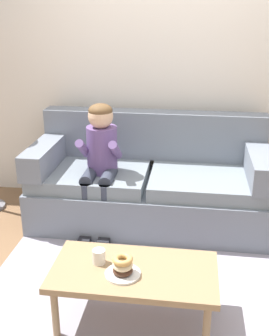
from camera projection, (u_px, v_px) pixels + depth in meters
name	position (u px, v px, depth m)	size (l,w,h in m)	color
ground	(154.00, 273.00, 3.13)	(10.00, 10.00, 0.00)	brown
wall_back	(171.00, 57.00, 3.92)	(8.00, 0.10, 2.80)	silver
area_rug	(150.00, 293.00, 2.90)	(2.30, 1.83, 0.01)	#9993A3
couch	(150.00, 185.00, 3.81)	(2.05, 0.90, 0.94)	slate
coffee_table	(134.00, 275.00, 2.54)	(0.99, 0.53, 0.38)	#937551
person_child	(100.00, 156.00, 3.55)	(0.34, 0.58, 1.10)	#664C84
plate	(123.00, 274.00, 2.47)	(0.21, 0.21, 0.01)	white
donut	(123.00, 270.00, 2.46)	(0.12, 0.12, 0.04)	#422619
donut_second	(123.00, 265.00, 2.45)	(0.12, 0.12, 0.04)	beige
donut_third	(123.00, 260.00, 2.43)	(0.12, 0.12, 0.04)	tan
mug	(99.00, 256.00, 2.57)	(0.08, 0.08, 0.09)	silver
toy_controller	(200.00, 277.00, 3.04)	(0.23, 0.09, 0.05)	red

